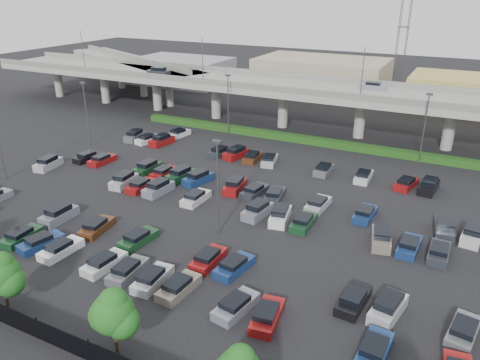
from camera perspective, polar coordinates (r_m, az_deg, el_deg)
The scene contains 10 objects.
ground at distance 56.19m, azimuth 1.39°, elevation -2.91°, with size 280.00×280.00×0.00m, color black.
overpass at distance 82.63m, azimuth 11.07°, elevation 10.25°, with size 150.00×13.00×15.80m.
on_ramp at distance 116.76m, azimuth -13.05°, elevation 13.64°, with size 50.93×30.13×8.80m.
hedge at distance 77.73m, azimuth 9.41°, elevation 4.66°, with size 66.00×1.60×1.10m, color #143910.
fence at distance 36.59m, azimuth -19.12°, elevation -18.65°, with size 70.00×0.10×2.00m.
tree_row at distance 35.29m, azimuth -17.06°, elevation -14.63°, with size 65.07×3.66×5.94m.
parked_cars at distance 53.33m, azimuth -1.26°, elevation -3.65°, with size 63.16×41.64×1.67m.
light_poles at distance 57.22m, azimuth -1.42°, elevation 4.33°, with size 66.90×48.38×10.30m.
distant_buildings at distance 109.90m, azimuth 21.93°, elevation 10.39°, with size 138.00×24.00×9.00m.
comm_tower at distance 121.35m, azimuth 19.38°, elevation 17.48°, with size 2.40×2.40×30.00m.
Camera 1 is at (21.68, -45.73, 24.41)m, focal length 35.00 mm.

